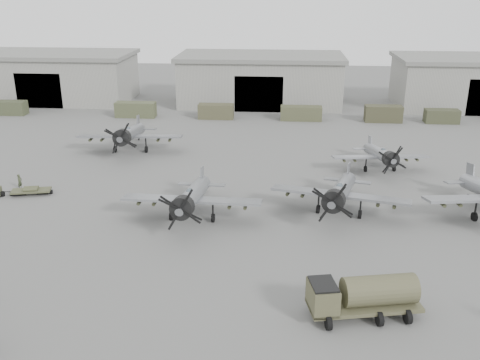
# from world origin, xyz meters

# --- Properties ---
(ground) EXTENTS (220.00, 220.00, 0.00)m
(ground) POSITION_xyz_m (0.00, 0.00, 0.00)
(ground) COLOR #61615E
(ground) RESTS_ON ground
(hangar_left) EXTENTS (29.00, 14.80, 8.70)m
(hangar_left) POSITION_xyz_m (-38.00, 61.96, 4.37)
(hangar_left) COLOR gray
(hangar_left) RESTS_ON ground
(hangar_center) EXTENTS (29.00, 14.80, 8.70)m
(hangar_center) POSITION_xyz_m (0.00, 61.96, 4.37)
(hangar_center) COLOR gray
(hangar_center) RESTS_ON ground
(hangar_right) EXTENTS (29.00, 14.80, 8.70)m
(hangar_right) POSITION_xyz_m (38.00, 61.96, 4.37)
(hangar_right) COLOR gray
(hangar_right) RESTS_ON ground
(support_truck_0) EXTENTS (6.43, 2.20, 2.26)m
(support_truck_0) POSITION_xyz_m (-41.41, 50.00, 1.13)
(support_truck_0) COLOR #3B412A
(support_truck_0) RESTS_ON ground
(support_truck_2) EXTENTS (6.47, 2.20, 2.42)m
(support_truck_2) POSITION_xyz_m (-19.71, 50.00, 1.21)
(support_truck_2) COLOR #44492F
(support_truck_2) RESTS_ON ground
(support_truck_3) EXTENTS (5.62, 2.20, 2.33)m
(support_truck_3) POSITION_xyz_m (-6.59, 50.00, 1.16)
(support_truck_3) COLOR #44432C
(support_truck_3) RESTS_ON ground
(support_truck_4) EXTENTS (6.50, 2.20, 2.23)m
(support_truck_4) POSITION_xyz_m (7.00, 50.00, 1.11)
(support_truck_4) COLOR #44462D
(support_truck_4) RESTS_ON ground
(support_truck_5) EXTENTS (5.74, 2.20, 2.55)m
(support_truck_5) POSITION_xyz_m (19.81, 50.00, 1.28)
(support_truck_5) COLOR #393825
(support_truck_5) RESTS_ON ground
(support_truck_6) EXTENTS (5.16, 2.20, 2.10)m
(support_truck_6) POSITION_xyz_m (28.77, 50.00, 1.05)
(support_truck_6) COLOR #383B26
(support_truck_6) RESTS_ON ground
(aircraft_mid_1) EXTENTS (12.87, 11.58, 5.16)m
(aircraft_mid_1) POSITION_xyz_m (-4.04, 10.77, 2.35)
(aircraft_mid_1) COLOR gray
(aircraft_mid_1) RESTS_ON ground
(aircraft_mid_2) EXTENTS (13.07, 11.76, 5.20)m
(aircraft_mid_2) POSITION_xyz_m (9.52, 13.07, 2.36)
(aircraft_mid_2) COLOR gray
(aircraft_mid_2) RESTS_ON ground
(aircraft_far_0) EXTENTS (13.43, 12.08, 5.36)m
(aircraft_far_0) POSITION_xyz_m (-15.38, 30.98, 2.44)
(aircraft_far_0) COLOR gray
(aircraft_far_0) RESTS_ON ground
(aircraft_far_1) EXTENTS (11.23, 10.11, 4.47)m
(aircraft_far_1) POSITION_xyz_m (15.49, 26.05, 2.03)
(aircraft_far_1) COLOR #93969B
(aircraft_far_1) RESTS_ON ground
(fuel_tanker) EXTENTS (7.69, 4.42, 2.83)m
(fuel_tanker) POSITION_xyz_m (9.55, -2.96, 1.63)
(fuel_tanker) COLOR #4A4930
(fuel_tanker) RESTS_ON ground
(tug_trailer) EXTENTS (6.88, 2.77, 1.36)m
(tug_trailer) POSITION_xyz_m (-24.03, 15.37, 0.51)
(tug_trailer) COLOR #41432C
(tug_trailer) RESTS_ON ground
(ground_crew) EXTENTS (0.49, 0.66, 1.65)m
(ground_crew) POSITION_xyz_m (-23.54, 17.39, 0.83)
(ground_crew) COLOR #343A26
(ground_crew) RESTS_ON ground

